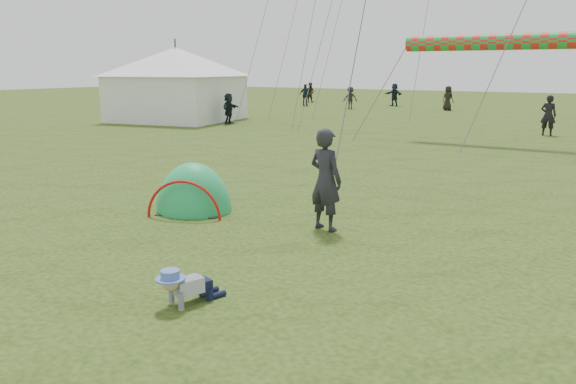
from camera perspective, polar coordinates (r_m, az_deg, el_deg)
The scene contains 14 objects.
ground at distance 8.41m, azimuth -10.44°, elevation -8.27°, with size 140.00×140.00×0.00m, color #1E390B.
crawling_toddler at distance 7.32m, azimuth -10.49°, elevation -9.30°, with size 0.47×0.67×0.52m, color black, non-canonical shape.
popup_tent at distance 11.99m, azimuth -9.52°, elevation -1.94°, with size 1.60×1.32×2.07m, color #20A55C.
standing_adult at distance 10.31m, azimuth 3.84°, elevation 1.24°, with size 0.69×0.45×1.89m, color #24232B.
event_marquee at distance 33.21m, azimuth -11.25°, elevation 10.95°, with size 6.41×6.41×4.41m, color white, non-canonical shape.
crowd_person_0 at distance 27.77m, azimuth 24.93°, elevation 7.08°, with size 0.65×0.43×1.79m, color black.
crowd_person_4 at distance 42.06m, azimuth 15.94°, elevation 9.15°, with size 0.84×0.55×1.72m, color black.
crowd_person_5 at distance 30.70m, azimuth -6.03°, elevation 8.43°, with size 1.53×0.49×1.65m, color black.
crowd_person_7 at distance 50.24m, azimuth 2.24°, elevation 10.08°, with size 0.84×0.65×1.73m, color black.
crowd_person_11 at distance 45.91m, azimuth 10.75°, elevation 9.68°, with size 1.66×0.53×1.78m, color black.
crowd_person_12 at distance 39.38m, azimuth -4.68°, elevation 9.31°, with size 0.59×0.39×1.62m, color black.
crowd_person_14 at distance 45.35m, azimuth 1.79°, elevation 9.83°, with size 1.01×0.42×1.73m, color #18282D.
crowd_person_15 at distance 42.29m, azimuth 6.35°, elevation 9.49°, with size 1.05×0.60×1.62m, color black.
rainbow_tube_kite at distance 24.07m, azimuth 19.80°, elevation 14.14°, with size 0.64×0.64×6.67m, color red.
Camera 1 is at (5.35, -5.78, 2.95)m, focal length 35.00 mm.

